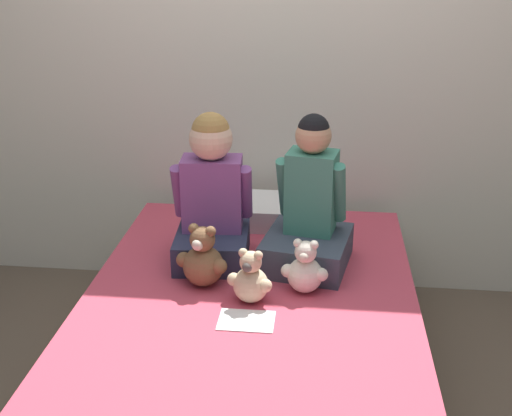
{
  "coord_description": "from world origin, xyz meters",
  "views": [
    {
      "loc": [
        0.26,
        -2.14,
        1.81
      ],
      "look_at": [
        0.0,
        0.33,
        0.77
      ],
      "focal_mm": 45.0,
      "sensor_mm": 36.0,
      "label": 1
    }
  ],
  "objects": [
    {
      "name": "child_on_right",
      "position": [
        0.22,
        0.41,
        0.73
      ],
      "size": [
        0.41,
        0.44,
        0.66
      ],
      "rotation": [
        0.0,
        0.0,
        -0.19
      ],
      "color": "#384251",
      "rests_on": "bed"
    },
    {
      "name": "wall_behind_bed",
      "position": [
        0.0,
        1.14,
        1.25
      ],
      "size": [
        8.0,
        0.06,
        2.5
      ],
      "color": "silver",
      "rests_on": "ground_plane"
    },
    {
      "name": "ground_plane",
      "position": [
        0.0,
        0.0,
        0.0
      ],
      "size": [
        14.0,
        14.0,
        0.0
      ],
      "primitive_type": "plane",
      "color": "brown"
    },
    {
      "name": "child_on_left",
      "position": [
        -0.2,
        0.41,
        0.77
      ],
      "size": [
        0.36,
        0.38,
        0.66
      ],
      "rotation": [
        0.0,
        0.0,
        0.07
      ],
      "color": "#282D47",
      "rests_on": "bed"
    },
    {
      "name": "bed",
      "position": [
        0.0,
        0.0,
        0.24
      ],
      "size": [
        1.35,
        2.04,
        0.49
      ],
      "color": "#997F60",
      "rests_on": "ground_plane"
    },
    {
      "name": "sign_card",
      "position": [
        0.01,
        -0.1,
        0.49
      ],
      "size": [
        0.21,
        0.15,
        0.0
      ],
      "color": "white",
      "rests_on": "bed"
    },
    {
      "name": "pillow_at_headboard",
      "position": [
        0.0,
        0.83,
        0.55
      ],
      "size": [
        0.48,
        0.32,
        0.11
      ],
      "color": "white",
      "rests_on": "bed"
    },
    {
      "name": "teddy_bear_between_children",
      "position": [
        0.01,
        0.05,
        0.59
      ],
      "size": [
        0.18,
        0.14,
        0.22
      ],
      "rotation": [
        0.0,
        0.0,
        -0.28
      ],
      "color": "#D1B78E",
      "rests_on": "bed"
    },
    {
      "name": "teddy_bear_held_by_right_child",
      "position": [
        0.22,
        0.15,
        0.59
      ],
      "size": [
        0.19,
        0.14,
        0.23
      ],
      "rotation": [
        0.0,
        0.0,
        -0.14
      ],
      "color": "silver",
      "rests_on": "bed"
    },
    {
      "name": "teddy_bear_held_by_left_child",
      "position": [
        -0.2,
        0.16,
        0.6
      ],
      "size": [
        0.22,
        0.17,
        0.27
      ],
      "rotation": [
        0.0,
        0.0,
        -0.27
      ],
      "color": "brown",
      "rests_on": "bed"
    }
  ]
}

